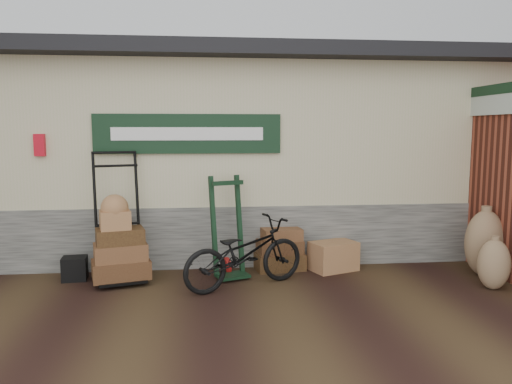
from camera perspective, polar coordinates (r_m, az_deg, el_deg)
ground at (r=6.42m, az=-5.01°, el=-11.10°), size 80.00×80.00×0.00m
station_building at (r=8.85m, az=-5.49°, el=4.57°), size 14.40×4.10×3.20m
brick_outbuilding at (r=8.76m, az=27.15°, el=1.74°), size 1.71×4.51×2.62m
porter_trolley at (r=6.87m, az=-15.51°, el=-2.59°), size 1.02×0.86×1.76m
green_barrow at (r=6.81m, az=-3.21°, el=-4.02°), size 0.61×0.57×1.38m
suitcase_stack at (r=7.24m, az=2.71°, el=-6.48°), size 0.74×0.52×0.61m
wicker_hamper at (r=7.29m, az=8.85°, el=-7.25°), size 0.74×0.61×0.41m
black_trunk at (r=7.19m, az=-20.01°, el=-8.21°), size 0.34×0.30×0.32m
bicycle at (r=6.39m, az=-1.32°, el=-6.58°), size 1.24×1.79×0.99m
burlap_sack_left at (r=7.59m, az=24.68°, el=-5.32°), size 0.68×0.62×0.91m
burlap_sack_right at (r=7.02m, az=25.54°, el=-7.47°), size 0.47×0.43×0.64m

